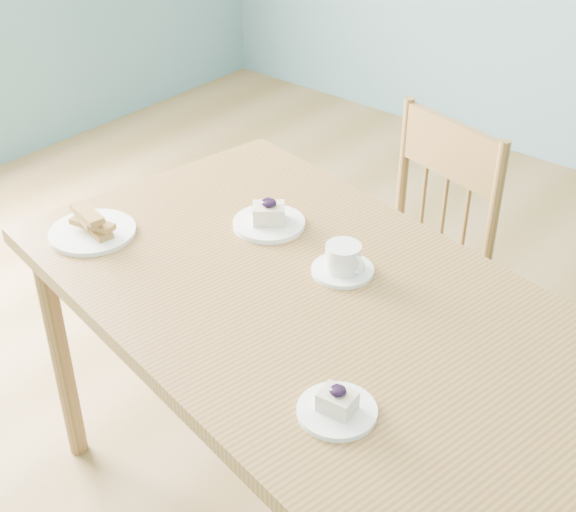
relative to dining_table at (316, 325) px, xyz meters
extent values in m
cube|color=olive|center=(-0.07, 0.03, -0.71)|extent=(5.00, 5.00, 0.01)
cube|color=olive|center=(0.00, 0.00, 0.06)|extent=(1.59, 1.09, 0.04)
cylinder|color=olive|center=(-0.72, -0.23, -0.33)|extent=(0.05, 0.05, 0.74)
cylinder|color=olive|center=(-0.59, 0.47, -0.33)|extent=(0.05, 0.05, 0.74)
cube|color=olive|center=(-0.17, 0.63, -0.28)|extent=(0.49, 0.48, 0.04)
cylinder|color=olive|center=(-0.38, 0.51, -0.50)|extent=(0.03, 0.03, 0.40)
cylinder|color=olive|center=(-0.04, 0.43, -0.50)|extent=(0.03, 0.03, 0.40)
cylinder|color=olive|center=(-0.31, 0.84, -0.50)|extent=(0.03, 0.03, 0.40)
cylinder|color=olive|center=(0.04, 0.75, -0.50)|extent=(0.03, 0.03, 0.40)
cylinder|color=olive|center=(-0.31, 0.85, -0.03)|extent=(0.03, 0.03, 0.46)
cylinder|color=olive|center=(0.05, 0.76, -0.03)|extent=(0.03, 0.03, 0.46)
cube|color=olive|center=(-0.13, 0.80, 0.10)|extent=(0.35, 0.11, 0.18)
cylinder|color=olive|center=(-0.22, 0.83, -0.13)|extent=(0.01, 0.01, 0.27)
cylinder|color=olive|center=(-0.13, 0.80, -0.13)|extent=(0.01, 0.01, 0.27)
cylinder|color=olive|center=(-0.05, 0.78, -0.13)|extent=(0.01, 0.01, 0.27)
cylinder|color=white|center=(0.25, -0.26, 0.08)|extent=(0.15, 0.15, 0.01)
cube|color=beige|center=(0.25, -0.26, 0.11)|extent=(0.07, 0.06, 0.04)
ellipsoid|color=black|center=(0.25, -0.26, 0.13)|extent=(0.03, 0.03, 0.01)
sphere|color=black|center=(0.26, -0.25, 0.13)|extent=(0.01, 0.01, 0.01)
sphere|color=black|center=(0.24, -0.25, 0.13)|extent=(0.01, 0.01, 0.01)
sphere|color=black|center=(0.25, -0.27, 0.13)|extent=(0.01, 0.01, 0.01)
cylinder|color=white|center=(-0.28, 0.16, 0.08)|extent=(0.18, 0.18, 0.01)
cube|color=beige|center=(-0.28, 0.16, 0.11)|extent=(0.10, 0.10, 0.05)
ellipsoid|color=black|center=(-0.28, 0.16, 0.15)|extent=(0.04, 0.04, 0.02)
sphere|color=black|center=(-0.27, 0.17, 0.15)|extent=(0.02, 0.02, 0.02)
sphere|color=black|center=(-0.29, 0.17, 0.15)|extent=(0.02, 0.02, 0.02)
sphere|color=black|center=(-0.28, 0.15, 0.15)|extent=(0.02, 0.02, 0.02)
cylinder|color=white|center=(-0.02, 0.12, 0.08)|extent=(0.14, 0.14, 0.01)
cylinder|color=white|center=(-0.02, 0.12, 0.12)|extent=(0.09, 0.09, 0.06)
cylinder|color=olive|center=(-0.02, 0.12, 0.14)|extent=(0.07, 0.07, 0.00)
torus|color=white|center=(0.02, 0.11, 0.12)|extent=(0.05, 0.01, 0.05)
cylinder|color=white|center=(-0.59, -0.15, 0.08)|extent=(0.21, 0.21, 0.01)
camera|label=1|loc=(0.87, -1.14, 1.13)|focal=50.00mm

